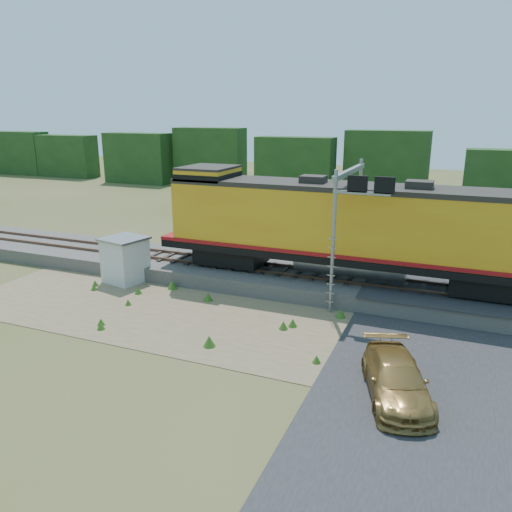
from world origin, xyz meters
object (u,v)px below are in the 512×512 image
at_px(car, 396,380).
at_px(locomotive, 345,226).
at_px(shed, 125,260).
at_px(signal_gantry, 352,200).

bearing_deg(car, locomotive, 94.79).
height_order(locomotive, shed, locomotive).
distance_m(signal_gantry, car, 10.06).
height_order(shed, car, shed).
distance_m(locomotive, car, 10.25).
bearing_deg(locomotive, car, -66.99).
bearing_deg(locomotive, signal_gantry, -57.81).
height_order(signal_gantry, car, signal_gantry).
bearing_deg(signal_gantry, car, -67.77).
bearing_deg(locomotive, shed, -166.59).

